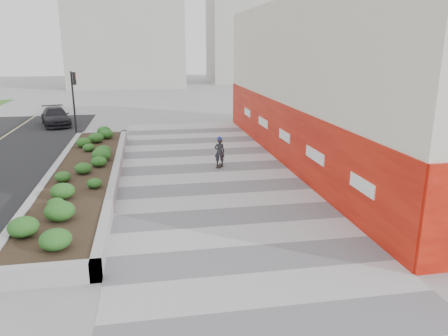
% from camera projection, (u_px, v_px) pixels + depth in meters
% --- Properties ---
extents(ground, '(160.00, 160.00, 0.00)m').
position_uv_depth(ground, '(240.00, 238.00, 13.57)').
color(ground, gray).
rests_on(ground, ground).
extents(walkway, '(8.00, 36.00, 0.01)m').
position_uv_depth(walkway, '(223.00, 205.00, 16.41)').
color(walkway, '#A8A8AD').
rests_on(walkway, ground).
extents(building, '(6.04, 24.08, 8.00)m').
position_uv_depth(building, '(338.00, 82.00, 22.19)').
color(building, beige).
rests_on(building, ground).
extents(planter, '(3.00, 18.00, 0.90)m').
position_uv_depth(planter, '(84.00, 172.00, 19.16)').
color(planter, '#9E9EA0').
rests_on(planter, ground).
extents(traffic_signal_near, '(0.33, 0.28, 4.20)m').
position_uv_depth(traffic_signal_near, '(74.00, 94.00, 28.18)').
color(traffic_signal_near, black).
rests_on(traffic_signal_near, ground).
extents(distant_bldg_north_l, '(16.00, 12.00, 20.00)m').
position_uv_depth(distant_bldg_north_l, '(125.00, 15.00, 62.14)').
color(distant_bldg_north_l, '#ADAAA3').
rests_on(distant_bldg_north_l, ground).
extents(distant_bldg_north_r, '(14.00, 10.00, 24.00)m').
position_uv_depth(distant_bldg_north_r, '(253.00, 5.00, 69.74)').
color(distant_bldg_north_r, '#ADAAA3').
rests_on(distant_bldg_north_r, ground).
extents(manhole_cover, '(0.44, 0.44, 0.01)m').
position_uv_depth(manhole_cover, '(236.00, 204.00, 16.50)').
color(manhole_cover, '#595654').
rests_on(manhole_cover, ground).
extents(skateboarder, '(0.54, 0.74, 1.54)m').
position_uv_depth(skateboarder, '(220.00, 152.00, 21.30)').
color(skateboarder, beige).
rests_on(skateboarder, ground).
extents(car_dark, '(3.01, 4.89, 1.32)m').
position_uv_depth(car_dark, '(56.00, 116.00, 32.65)').
color(car_dark, black).
rests_on(car_dark, ground).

